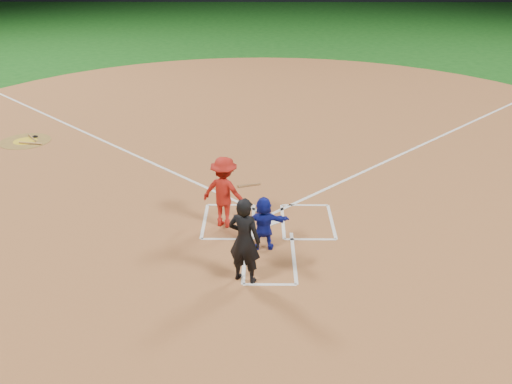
{
  "coord_description": "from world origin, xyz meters",
  "views": [
    {
      "loc": [
        -0.21,
        -12.62,
        6.64
      ],
      "look_at": [
        -0.3,
        -0.4,
        1.0
      ],
      "focal_mm": 40.0,
      "sensor_mm": 36.0,
      "label": 1
    }
  ],
  "objects_px": {
    "on_deck_circle": "(25,141)",
    "batter_at_plate": "(224,192)",
    "umpire": "(244,240)",
    "home_plate": "(268,221)",
    "catcher": "(264,223)"
  },
  "relations": [
    {
      "from": "on_deck_circle",
      "to": "umpire",
      "type": "bearing_deg",
      "value": -47.42
    },
    {
      "from": "home_plate",
      "to": "on_deck_circle",
      "type": "relative_size",
      "value": 0.35
    },
    {
      "from": "on_deck_circle",
      "to": "batter_at_plate",
      "type": "distance_m",
      "value": 9.46
    },
    {
      "from": "home_plate",
      "to": "on_deck_circle",
      "type": "height_order",
      "value": "home_plate"
    },
    {
      "from": "on_deck_circle",
      "to": "umpire",
      "type": "relative_size",
      "value": 0.91
    },
    {
      "from": "on_deck_circle",
      "to": "batter_at_plate",
      "type": "xyz_separation_m",
      "value": [
        7.23,
        -6.04,
        0.88
      ]
    },
    {
      "from": "home_plate",
      "to": "catcher",
      "type": "relative_size",
      "value": 0.47
    },
    {
      "from": "on_deck_circle",
      "to": "batter_at_plate",
      "type": "relative_size",
      "value": 0.96
    },
    {
      "from": "catcher",
      "to": "on_deck_circle",
      "type": "bearing_deg",
      "value": -43.49
    },
    {
      "from": "umpire",
      "to": "on_deck_circle",
      "type": "bearing_deg",
      "value": -25.31
    },
    {
      "from": "umpire",
      "to": "home_plate",
      "type": "bearing_deg",
      "value": -79.06
    },
    {
      "from": "on_deck_circle",
      "to": "umpire",
      "type": "distance_m",
      "value": 11.53
    },
    {
      "from": "umpire",
      "to": "batter_at_plate",
      "type": "relative_size",
      "value": 1.05
    },
    {
      "from": "catcher",
      "to": "umpire",
      "type": "relative_size",
      "value": 0.68
    },
    {
      "from": "on_deck_circle",
      "to": "umpire",
      "type": "height_order",
      "value": "umpire"
    }
  ]
}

